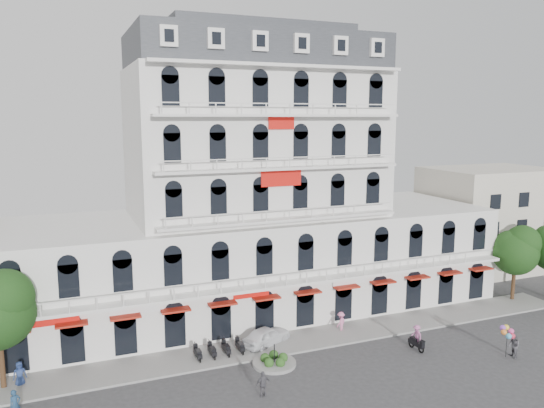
{
  "coord_description": "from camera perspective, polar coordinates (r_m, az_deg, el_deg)",
  "views": [
    {
      "loc": [
        -16.7,
        -27.54,
        17.85
      ],
      "look_at": [
        -1.57,
        10.0,
        11.21
      ],
      "focal_mm": 35.0,
      "sensor_mm": 36.0,
      "label": 1
    }
  ],
  "objects": [
    {
      "name": "traffic_island",
      "position": [
        40.28,
        0.25,
        -16.59
      ],
      "size": [
        3.2,
        3.2,
        1.6
      ],
      "color": "gray",
      "rests_on": "ground"
    },
    {
      "name": "rider_center",
      "position": [
        43.67,
        15.29,
        -13.63
      ],
      "size": [
        0.68,
        1.7,
        2.06
      ],
      "rotation": [
        0.0,
        0.0,
        4.8
      ],
      "color": "black",
      "rests_on": "ground"
    },
    {
      "name": "balloon_vendor",
      "position": [
        44.71,
        24.39,
        -13.35
      ],
      "size": [
        1.42,
        1.35,
        2.45
      ],
      "color": "#56545B",
      "rests_on": "ground"
    },
    {
      "name": "ground",
      "position": [
        36.83,
        8.62,
        -19.79
      ],
      "size": [
        120.0,
        120.0,
        0.0
      ],
      "primitive_type": "plane",
      "color": "#38383A",
      "rests_on": "ground"
    },
    {
      "name": "parked_car",
      "position": [
        43.29,
        -0.61,
        -13.98
      ],
      "size": [
        4.63,
        3.38,
        1.47
      ],
      "primitive_type": "imported",
      "rotation": [
        0.0,
        0.0,
        2.0
      ],
      "color": "white",
      "rests_on": "ground"
    },
    {
      "name": "parked_scooter_row",
      "position": [
        41.79,
        -5.7,
        -16.02
      ],
      "size": [
        4.4,
        1.8,
        1.1
      ],
      "primitive_type": null,
      "color": "black",
      "rests_on": "ground"
    },
    {
      "name": "main_building",
      "position": [
        49.14,
        -1.79,
        0.07
      ],
      "size": [
        45.0,
        15.0,
        25.8
      ],
      "color": "silver",
      "rests_on": "ground"
    },
    {
      "name": "pedestrian_right",
      "position": [
        45.93,
        7.42,
        -12.47
      ],
      "size": [
        1.29,
        1.13,
        1.73
      ],
      "primitive_type": "imported",
      "rotation": [
        0.0,
        0.0,
        3.69
      ],
      "color": "pink",
      "rests_on": "ground"
    },
    {
      "name": "pedestrian_far",
      "position": [
        37.09,
        -25.91,
        -18.84
      ],
      "size": [
        0.8,
        0.73,
        1.84
      ],
      "primitive_type": "imported",
      "rotation": [
        0.0,
        0.0,
        0.55
      ],
      "color": "navy",
      "rests_on": "ground"
    },
    {
      "name": "flank_building_east",
      "position": [
        67.69,
        22.17,
        -1.46
      ],
      "size": [
        14.0,
        10.0,
        12.0
      ],
      "primitive_type": "cube",
      "color": "beige",
      "rests_on": "ground"
    },
    {
      "name": "sidewalk",
      "position": [
        43.93,
        2.46,
        -14.55
      ],
      "size": [
        53.0,
        4.0,
        0.16
      ],
      "primitive_type": "cube",
      "color": "gray",
      "rests_on": "ground"
    },
    {
      "name": "pedestrian_mid",
      "position": [
        36.08,
        -0.96,
        -18.79
      ],
      "size": [
        1.03,
        0.48,
        1.71
      ],
      "primitive_type": "imported",
      "rotation": [
        0.0,
        0.0,
        3.2
      ],
      "color": "#55535A",
      "rests_on": "ground"
    },
    {
      "name": "pedestrian_left",
      "position": [
        40.88,
        -25.51,
        -16.19
      ],
      "size": [
        0.94,
        0.7,
        1.74
      ],
      "primitive_type": "imported",
      "rotation": [
        0.0,
        0.0,
        0.18
      ],
      "color": "navy",
      "rests_on": "ground"
    },
    {
      "name": "tree_east_inner",
      "position": [
        56.82,
        24.81,
        -4.41
      ],
      "size": [
        4.4,
        4.37,
        7.57
      ],
      "color": "#382314",
      "rests_on": "ground"
    }
  ]
}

